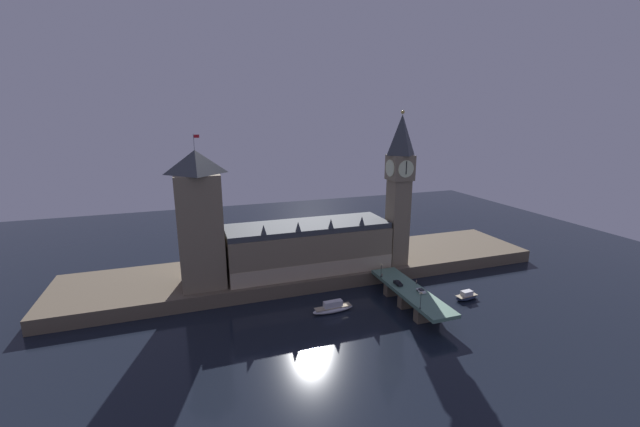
{
  "coord_description": "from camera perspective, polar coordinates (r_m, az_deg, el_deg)",
  "views": [
    {
      "loc": [
        -53.35,
        -126.71,
        72.57
      ],
      "look_at": [
        -3.0,
        20.0,
        34.12
      ],
      "focal_mm": 22.0,
      "sensor_mm": 36.0,
      "label": 1
    }
  ],
  "objects": [
    {
      "name": "pedestrian_far_rail",
      "position": [
        168.11,
        9.0,
        -8.87
      ],
      "size": [
        0.38,
        0.38,
        1.61
      ],
      "color": "black",
      "rests_on": "bridge"
    },
    {
      "name": "bridge",
      "position": [
        160.19,
        13.02,
        -11.45
      ],
      "size": [
        11.18,
        46.0,
        7.08
      ],
      "color": "slate",
      "rests_on": "ground_plane"
    },
    {
      "name": "boat_upstream",
      "position": [
        153.53,
        1.9,
        -13.59
      ],
      "size": [
        16.38,
        4.48,
        4.59
      ],
      "color": "white",
      "rests_on": "ground_plane"
    },
    {
      "name": "ground_plane",
      "position": [
        155.46,
        3.55,
        -13.93
      ],
      "size": [
        400.0,
        400.0,
        0.0
      ],
      "primitive_type": "plane",
      "color": "black"
    },
    {
      "name": "pedestrian_mid_walk",
      "position": [
        164.31,
        13.85,
        -9.64
      ],
      "size": [
        0.38,
        0.38,
        1.76
      ],
      "color": "black",
      "rests_on": "bridge"
    },
    {
      "name": "victoria_tower",
      "position": [
        161.58,
        -17.09,
        -0.82
      ],
      "size": [
        17.25,
        17.25,
        60.57
      ],
      "color": "#7F7056",
      "rests_on": "embankment"
    },
    {
      "name": "street_lamp_near",
      "position": [
        143.78,
        14.45,
        -11.85
      ],
      "size": [
        1.34,
        0.6,
        6.48
      ],
      "color": "#2D3333",
      "rests_on": "bridge"
    },
    {
      "name": "car_northbound_lead",
      "position": [
        162.11,
        11.28,
        -9.91
      ],
      "size": [
        2.05,
        4.66,
        1.57
      ],
      "color": "black",
      "rests_on": "bridge"
    },
    {
      "name": "clock_tower",
      "position": [
        179.44,
        11.45,
        4.02
      ],
      "size": [
        10.39,
        10.5,
        69.49
      ],
      "color": "#7F7056",
      "rests_on": "embankment"
    },
    {
      "name": "embankment",
      "position": [
        187.52,
        -1.03,
        -7.9
      ],
      "size": [
        220.0,
        42.0,
        5.74
      ],
      "color": "brown",
      "rests_on": "ground_plane"
    },
    {
      "name": "boat_downstream",
      "position": [
        173.82,
        20.54,
        -11.21
      ],
      "size": [
        10.66,
        5.16,
        3.7
      ],
      "color": "#1E2842",
      "rests_on": "ground_plane"
    },
    {
      "name": "parliament_hall",
      "position": [
        175.74,
        -1.78,
        -4.81
      ],
      "size": [
        71.64,
        24.15,
        25.06
      ],
      "color": "#7F7056",
      "rests_on": "embankment"
    },
    {
      "name": "car_southbound_lead",
      "position": [
        157.72,
        14.5,
        -10.83
      ],
      "size": [
        2.02,
        3.99,
        1.37
      ],
      "color": "silver",
      "rests_on": "bridge"
    },
    {
      "name": "street_lamp_far",
      "position": [
        166.94,
        8.9,
        -7.94
      ],
      "size": [
        1.34,
        0.6,
        6.08
      ],
      "color": "#2D3333",
      "rests_on": "bridge"
    }
  ]
}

